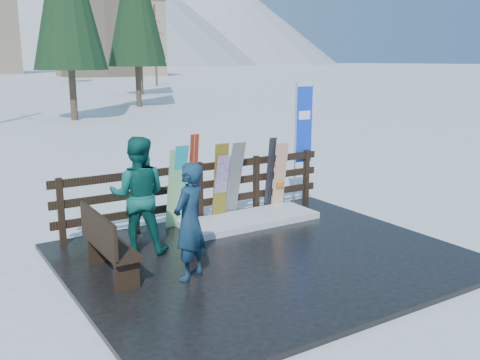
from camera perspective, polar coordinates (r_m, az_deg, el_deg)
ground at (r=8.64m, az=2.68°, el=-8.50°), size 700.00×700.00×0.00m
deck at (r=8.63m, az=2.68°, el=-8.26°), size 6.00×5.00×0.08m
fence at (r=10.22m, az=-4.32°, el=-0.82°), size 5.60×0.10×1.15m
snow_patch at (r=10.25m, az=1.07°, el=-4.22°), size 2.62×1.00×0.12m
bench at (r=7.87m, az=-14.09°, el=-6.45°), size 0.41×1.50×0.97m
snowboard_0 at (r=9.77m, az=-6.53°, el=-0.75°), size 0.25×0.38×1.57m
snowboard_1 at (r=9.75m, az=-6.88°, el=-0.95°), size 0.31×0.34×1.52m
snowboard_2 at (r=10.17m, az=-2.11°, el=-0.28°), size 0.28×0.20×1.52m
snowboard_3 at (r=10.19m, az=-2.10°, el=-0.86°), size 0.26×0.36×1.31m
snowboard_4 at (r=10.32m, az=-0.65°, el=-0.05°), size 0.29×0.42×1.53m
snowboard_5 at (r=10.93m, az=4.26°, el=0.33°), size 0.27×0.21×1.42m
ski_pair_a at (r=9.95m, az=-5.04°, el=0.02°), size 0.16×0.25×1.73m
ski_pair_b at (r=10.86m, az=3.21°, el=0.59°), size 0.17×0.22×1.54m
rental_flag at (r=11.44m, az=6.62°, el=5.40°), size 0.45×0.04×2.60m
person_front at (r=7.52m, az=-5.40°, el=-4.41°), size 0.73×0.66×1.68m
person_back at (r=8.63m, az=-10.80°, el=-1.62°), size 1.15×1.07×1.89m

